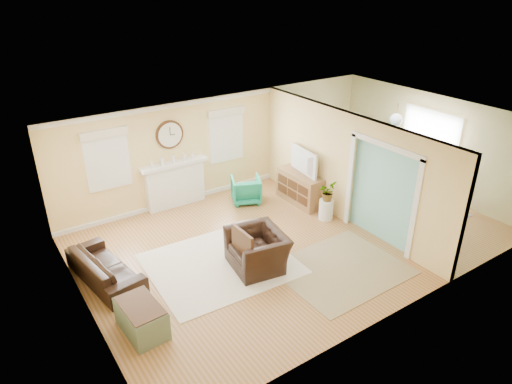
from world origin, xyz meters
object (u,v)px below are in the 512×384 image
(green_chair, at_px, (246,190))
(dining_table, at_px, (391,192))
(sofa, at_px, (105,267))
(credenza, at_px, (299,188))
(eames_chair, at_px, (257,250))

(green_chair, bearing_deg, dining_table, 167.37)
(sofa, bearing_deg, credenza, -93.08)
(green_chair, relative_size, credenza, 0.53)
(eames_chair, distance_m, dining_table, 4.32)
(credenza, xyz_separation_m, dining_table, (1.82, -1.41, -0.05))
(dining_table, bearing_deg, credenza, 47.78)
(eames_chair, bearing_deg, dining_table, 103.53)
(credenza, relative_size, dining_table, 0.69)
(credenza, bearing_deg, dining_table, -37.79)
(credenza, distance_m, dining_table, 2.30)
(sofa, xyz_separation_m, dining_table, (6.98, -0.89, 0.07))
(eames_chair, height_order, green_chair, eames_chair)
(sofa, height_order, eames_chair, eames_chair)
(green_chair, height_order, credenza, credenza)
(sofa, xyz_separation_m, credenza, (5.16, 0.53, 0.12))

